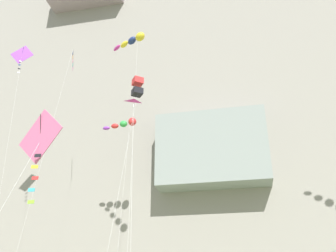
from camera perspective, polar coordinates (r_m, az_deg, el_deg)
The scene contains 8 objects.
cliff_face at distance 72.30m, azimuth 7.33°, elevation 4.58°, with size 180.00×33.61×76.34m.
kite_banner_far_right at distance 47.57m, azimuth -14.96°, elevation 7.38°, with size 1.77×7.67×30.13m.
kite_diamond_upper_left at distance 50.45m, azimuth -21.43°, elevation 9.62°, with size 4.14×2.83×31.51m.
kite_box_mid_right at distance 32.65m, azimuth -4.69°, elevation 5.91°, with size 1.17×5.46×19.88m.
kite_diamond_low_center at distance 15.40m, azimuth -19.10°, elevation -2.11°, with size 3.10×1.86×9.00m.
kite_windsock_low_left at distance 40.28m, azimuth -5.41°, elevation 12.84°, with size 4.89×6.81×27.78m.
kite_windsock_high_left at distance 45.54m, azimuth -6.68°, elevation 0.33°, with size 4.91×6.77×22.43m.
kite_delta_mid_center at distance 27.16m, azimuth -5.24°, elevation 1.99°, with size 2.14×4.31×15.53m.
Camera 1 is at (3.78, -3.77, 1.95)m, focal length 39.99 mm.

